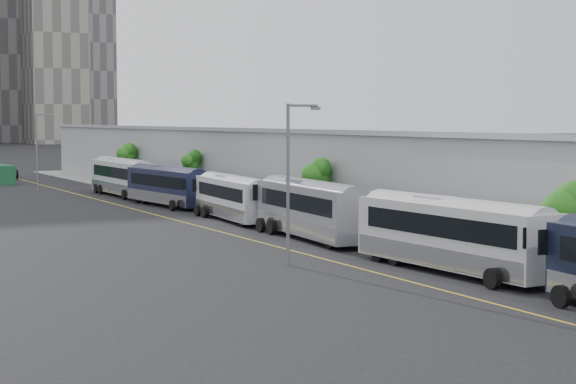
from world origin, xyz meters
TOP-DOWN VIEW (x-y plane):
  - sidewalk at (9.00, 55.00)m, footprint 10.00×170.00m
  - lane_line at (-1.50, 55.00)m, footprint 0.12×160.00m
  - depot at (12.99, 55.00)m, footprint 12.45×160.40m
  - bus_2 at (2.02, 33.90)m, footprint 3.41×13.45m
  - bus_3 at (2.28, 49.62)m, footprint 3.82×13.55m
  - bus_4 at (2.44, 62.68)m, footprint 3.47×12.28m
  - bus_5 at (2.19, 76.84)m, footprint 3.71×12.67m
  - bus_6 at (2.10, 90.14)m, footprint 2.95×13.28m
  - tree_1 at (5.44, 29.56)m, footprint 2.46×2.46m
  - tree_2 at (5.74, 55.39)m, footprint 2.12×2.12m
  - tree_3 at (5.96, 80.62)m, footprint 1.67×1.67m
  - tree_4 at (5.74, 100.01)m, footprint 2.12×2.12m
  - street_lamp_near at (-4.24, 40.05)m, footprint 2.04×0.22m
  - street_lamp_far at (-4.18, 100.19)m, footprint 2.04×0.22m
  - shipping_container at (-5.62, 114.53)m, footprint 2.68×5.54m
  - suv at (-3.58, 122.85)m, footprint 4.81×6.84m

SIDE VIEW (x-z plane):
  - lane_line at x=-1.50m, z-range 0.00..0.02m
  - sidewalk at x=9.00m, z-range 0.00..0.12m
  - suv at x=-3.58m, z-range 0.00..1.73m
  - shipping_container at x=-5.62m, z-range 0.00..2.36m
  - bus_4 at x=2.44m, z-range -0.28..3.26m
  - bus_5 at x=2.19m, z-range -0.29..3.36m
  - bus_6 at x=2.10m, z-range -0.30..3.58m
  - bus_2 at x=2.02m, z-range -0.30..3.59m
  - bus_3 at x=2.28m, z-range -0.30..3.61m
  - depot at x=12.99m, z-range -0.09..7.11m
  - tree_1 at x=5.44m, z-range 1.16..5.98m
  - tree_3 at x=5.96m, z-range 1.45..6.13m
  - tree_2 at x=5.74m, z-range 1.39..6.33m
  - tree_4 at x=5.74m, z-range 1.42..6.44m
  - street_lamp_far at x=-4.18m, z-range 0.68..9.25m
  - street_lamp_near at x=-4.24m, z-range 0.69..9.50m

